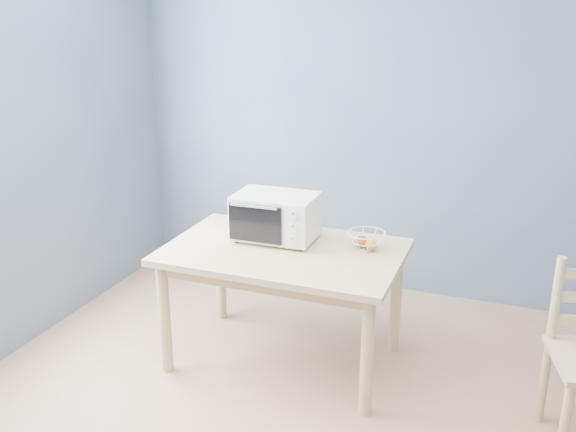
% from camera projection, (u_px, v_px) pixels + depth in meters
% --- Properties ---
extents(room, '(4.01, 4.51, 2.61)m').
position_uv_depth(room, '(276.00, 216.00, 2.69)').
color(room, '#A47D5B').
rests_on(room, ground).
extents(dining_table, '(1.40, 0.90, 0.75)m').
position_uv_depth(dining_table, '(284.00, 265.00, 3.85)').
color(dining_table, tan).
rests_on(dining_table, ground).
extents(toaster_oven, '(0.50, 0.37, 0.29)m').
position_uv_depth(toaster_oven, '(273.00, 216.00, 3.93)').
color(toaster_oven, white).
rests_on(toaster_oven, dining_table).
extents(fruit_basket, '(0.30, 0.30, 0.11)m').
position_uv_depth(fruit_basket, '(366.00, 240.00, 3.80)').
color(fruit_basket, white).
rests_on(fruit_basket, dining_table).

